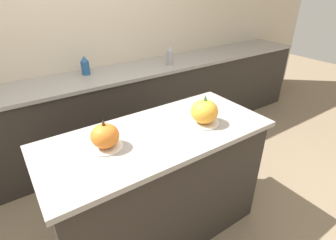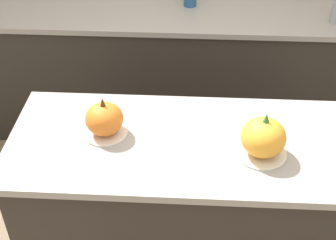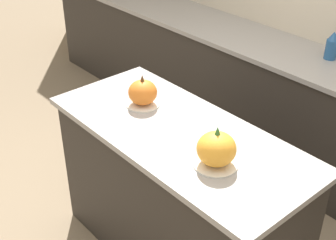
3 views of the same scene
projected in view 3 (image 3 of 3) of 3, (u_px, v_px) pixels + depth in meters
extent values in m
cube|color=#2D2823|center=(178.00, 200.00, 2.70)|extent=(1.47, 0.62, 0.88)
cube|color=gray|center=(179.00, 133.00, 2.46)|extent=(1.53, 0.68, 0.03)
cube|color=#2D2823|center=(309.00, 122.00, 3.43)|extent=(6.00, 0.56, 0.89)
cube|color=gray|center=(319.00, 65.00, 3.19)|extent=(6.00, 0.60, 0.03)
cylinder|color=silver|center=(143.00, 104.00, 2.69)|extent=(0.20, 0.20, 0.01)
ellipsoid|color=orange|center=(143.00, 92.00, 2.65)|extent=(0.17, 0.17, 0.14)
cone|color=#4C2D14|center=(142.00, 78.00, 2.61)|extent=(0.03, 0.03, 0.04)
cylinder|color=silver|center=(215.00, 164.00, 2.20)|extent=(0.22, 0.22, 0.01)
ellipsoid|color=orange|center=(216.00, 149.00, 2.16)|extent=(0.19, 0.19, 0.16)
cone|color=#38702D|center=(218.00, 131.00, 2.11)|extent=(0.03, 0.03, 0.04)
cylinder|color=#235184|center=(331.00, 49.00, 3.20)|extent=(0.09, 0.09, 0.14)
cone|color=#235184|center=(334.00, 36.00, 3.15)|extent=(0.08, 0.08, 0.06)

